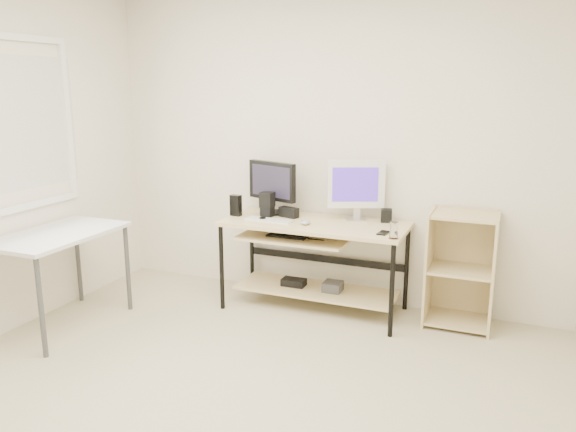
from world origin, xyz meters
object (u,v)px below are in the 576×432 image
at_px(side_table, 58,243).
at_px(white_imac, 356,186).
at_px(desk, 311,247).
at_px(audio_controller, 236,205).
at_px(shelf_unit, 461,268).
at_px(black_monitor, 272,184).

height_order(side_table, white_imac, white_imac).
xyz_separation_m(desk, audio_controller, (-0.67, -0.04, 0.30)).
height_order(side_table, shelf_unit, shelf_unit).
relative_size(shelf_unit, white_imac, 1.81).
relative_size(shelf_unit, audio_controller, 5.02).
xyz_separation_m(desk, side_table, (-1.65, -1.06, 0.13)).
relative_size(side_table, white_imac, 2.02).
height_order(shelf_unit, black_monitor, black_monitor).
xyz_separation_m(shelf_unit, black_monitor, (-1.59, -0.02, 0.56)).
bearing_deg(shelf_unit, audio_controller, -173.70).
height_order(shelf_unit, white_imac, white_imac).
bearing_deg(shelf_unit, black_monitor, -179.38).
bearing_deg(white_imac, black_monitor, 160.23).
relative_size(black_monitor, audio_controller, 2.69).
distance_m(desk, shelf_unit, 1.19).
xyz_separation_m(side_table, white_imac, (1.97, 1.24, 0.37)).
bearing_deg(audio_controller, shelf_unit, 12.15).
height_order(shelf_unit, audio_controller, audio_controller).
distance_m(shelf_unit, white_imac, 1.04).
bearing_deg(shelf_unit, white_imac, 178.67).
bearing_deg(white_imac, audio_controller, 170.13).
xyz_separation_m(black_monitor, audio_controller, (-0.25, -0.19, -0.17)).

